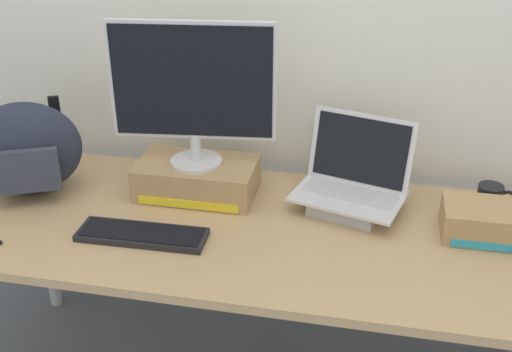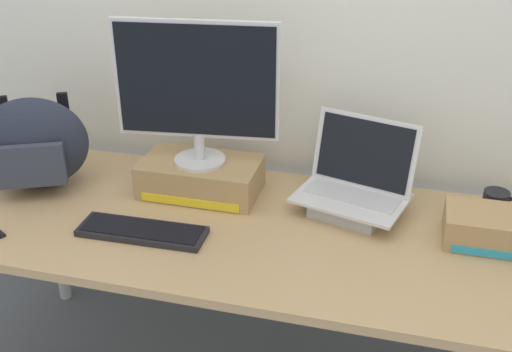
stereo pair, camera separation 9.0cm
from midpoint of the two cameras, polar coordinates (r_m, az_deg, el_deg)
name	(u,v)px [view 1 (the left image)]	position (r m, az deg, el deg)	size (l,w,h in m)	color
back_wall	(285,10)	(2.23, 1.44, 14.86)	(7.00, 0.10, 2.60)	silver
desk	(256,242)	(2.03, -1.28, -6.07)	(2.07, 0.78, 0.73)	tan
toner_box_yellow	(197,178)	(2.17, -6.57, -0.21)	(0.40, 0.24, 0.12)	#A88456
desktop_monitor	(193,89)	(2.04, -7.06, 7.83)	(0.54, 0.18, 0.49)	silver
open_laptop	(351,191)	(2.08, 7.41, -1.42)	(0.40, 0.33, 0.30)	#ADADB2
external_keyboard	(142,234)	(1.97, -11.63, -5.26)	(0.40, 0.13, 0.02)	black
messenger_backpack	(26,149)	(2.27, -21.32, 2.28)	(0.42, 0.33, 0.33)	#232838
coffee_mug	(490,197)	(2.19, 19.49, -1.87)	(0.12, 0.08, 0.09)	black
toner_box_cyan	(496,223)	(2.04, 19.85, -4.03)	(0.32, 0.18, 0.10)	#A88456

